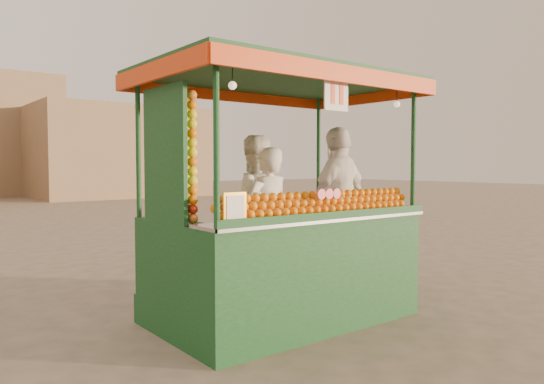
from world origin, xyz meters
TOP-DOWN VIEW (x-y plane):
  - ground at (0.00, 0.00)m, footprint 90.00×90.00m
  - building_right at (7.00, 24.00)m, footprint 9.00×6.00m
  - juice_cart at (-0.51, -0.21)m, footprint 3.10×2.01m
  - vendor_left at (-0.58, -0.02)m, footprint 0.63×0.44m
  - vendor_middle at (-0.45, 0.44)m, footprint 1.08×0.97m
  - vendor_right at (0.57, -0.04)m, footprint 1.21×0.70m

SIDE VIEW (x-z plane):
  - ground at x=0.00m, z-range 0.00..0.00m
  - juice_cart at x=-0.51m, z-range -0.49..2.33m
  - vendor_left at x=-0.58m, z-range 0.33..1.98m
  - vendor_middle at x=-0.45m, z-range 0.33..2.15m
  - vendor_right at x=0.57m, z-range 0.33..2.27m
  - building_right at x=7.00m, z-range 0.00..5.00m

